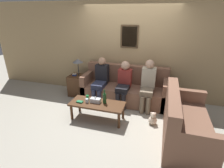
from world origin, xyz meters
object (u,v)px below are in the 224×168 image
object	(u,v)px
drinking_glass	(87,101)
person_middle	(124,82)
person_left	(101,78)
couch_side	(184,124)
couch_main	(125,89)
coffee_table	(97,105)
teddy_bear	(153,119)
wine_bottle	(105,98)
person_right	(148,83)

from	to	relation	value
drinking_glass	person_middle	world-z (taller)	person_middle
drinking_glass	person_left	xyz separation A→B (m)	(-0.02, 0.97, 0.19)
couch_side	drinking_glass	distance (m)	2.07
couch_main	person_middle	distance (m)	0.37
couch_main	coffee_table	world-z (taller)	couch_main
couch_side	teddy_bear	world-z (taller)	couch_side
person_middle	couch_side	bearing A→B (deg)	-36.43
couch_side	wine_bottle	bearing A→B (deg)	82.54
couch_side	drinking_glass	world-z (taller)	couch_side
coffee_table	wine_bottle	world-z (taller)	wine_bottle
coffee_table	person_right	xyz separation A→B (m)	(1.02, 0.88, 0.32)
drinking_glass	teddy_bear	size ratio (longest dim) A/B	0.32
couch_side	person_left	distance (m)	2.37
person_middle	teddy_bear	size ratio (longest dim) A/B	3.90
wine_bottle	teddy_bear	world-z (taller)	wine_bottle
drinking_glass	person_middle	distance (m)	1.13
teddy_bear	coffee_table	bearing A→B (deg)	-172.90
couch_main	wine_bottle	distance (m)	1.08
couch_main	couch_side	bearing A→B (deg)	-41.09
couch_side	person_right	size ratio (longest dim) A/B	1.35
couch_side	teddy_bear	distance (m)	0.70
drinking_glass	person_left	size ratio (longest dim) A/B	0.08
couch_main	drinking_glass	xyz separation A→B (m)	(-0.62, -1.13, 0.12)
wine_bottle	drinking_glass	bearing A→B (deg)	-166.94
person_middle	teddy_bear	bearing A→B (deg)	-40.94
couch_side	person_middle	world-z (taller)	person_middle
person_middle	person_right	world-z (taller)	person_right
drinking_glass	person_middle	size ratio (longest dim) A/B	0.08
person_left	teddy_bear	size ratio (longest dim) A/B	4.02
coffee_table	wine_bottle	distance (m)	0.25
couch_main	couch_side	world-z (taller)	same
couch_main	person_left	bearing A→B (deg)	-166.52
coffee_table	teddy_bear	distance (m)	1.27
couch_side	person_right	distance (m)	1.37
coffee_table	teddy_bear	world-z (taller)	coffee_table
drinking_glass	person_right	bearing A→B (deg)	36.55
couch_side	coffee_table	bearing A→B (deg)	84.72
coffee_table	person_left	size ratio (longest dim) A/B	1.04
person_left	person_right	world-z (taller)	person_right
wine_bottle	drinking_glass	world-z (taller)	wine_bottle
coffee_table	drinking_glass	distance (m)	0.26
person_middle	person_right	xyz separation A→B (m)	(0.61, 0.00, 0.03)
person_right	teddy_bear	bearing A→B (deg)	-72.88
drinking_glass	person_right	distance (m)	1.57
person_left	person_middle	world-z (taller)	person_left
couch_main	drinking_glass	size ratio (longest dim) A/B	23.93
couch_side	coffee_table	xyz separation A→B (m)	(-1.83, 0.17, 0.02)
person_right	couch_side	bearing A→B (deg)	-52.42
couch_main	person_left	distance (m)	0.73
person_left	person_middle	size ratio (longest dim) A/B	1.03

